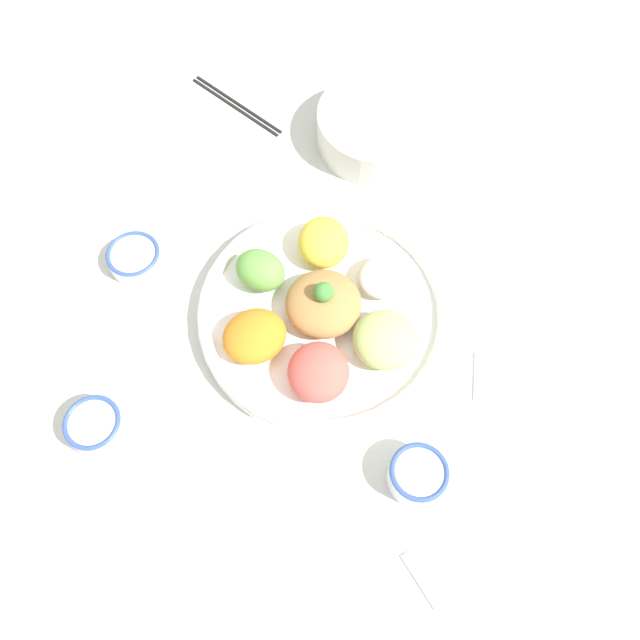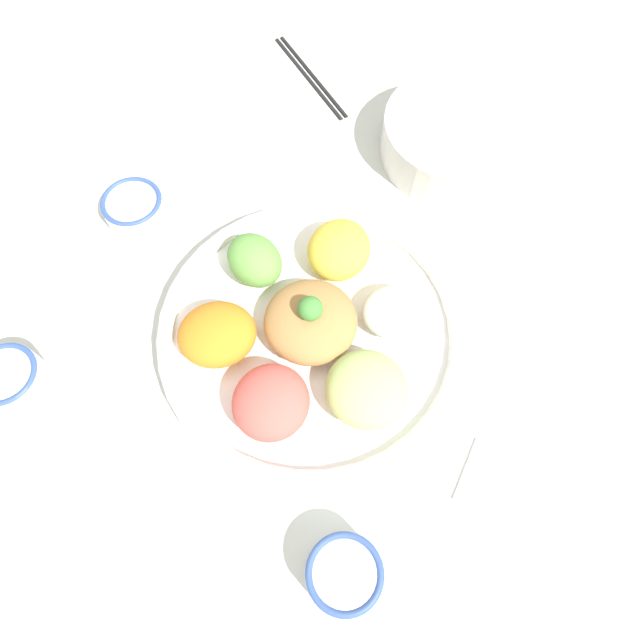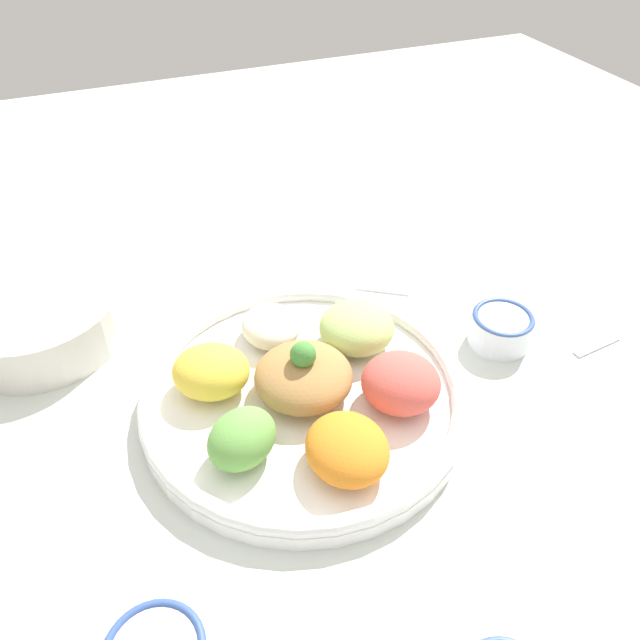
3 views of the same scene
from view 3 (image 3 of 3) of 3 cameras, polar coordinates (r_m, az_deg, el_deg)
ground_plane at (r=0.76m, az=-3.10°, el=-8.10°), size 2.40×2.40×0.00m
salad_platter at (r=0.74m, az=-1.12°, el=-6.40°), size 0.39×0.39×0.10m
rice_bowl_blue at (r=0.86m, az=16.22°, el=-0.65°), size 0.08×0.08×0.05m
side_serving_bowl at (r=0.91m, az=-24.47°, el=0.37°), size 0.22×0.22×0.07m
serving_spoon_main at (r=0.94m, az=25.68°, el=-1.24°), size 0.13×0.05×0.01m
serving_spoon_extra at (r=0.94m, az=8.38°, el=2.51°), size 0.12×0.09×0.01m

